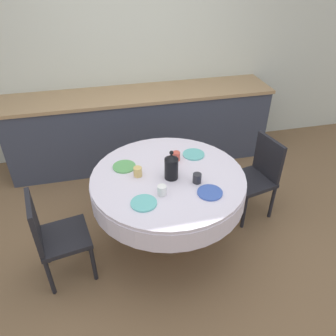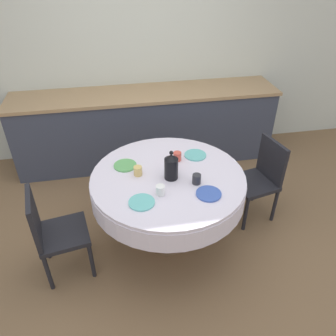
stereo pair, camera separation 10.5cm
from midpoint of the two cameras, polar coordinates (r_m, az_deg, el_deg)
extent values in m
plane|color=brown|center=(3.31, -0.93, -12.22)|extent=(12.00, 12.00, 0.00)
cube|color=beige|center=(4.24, -6.77, 19.12)|extent=(7.00, 0.05, 2.60)
cube|color=#383D4C|center=(4.24, -5.40, 6.80)|extent=(3.20, 0.60, 0.90)
cube|color=#A37F56|center=(4.05, -5.76, 12.68)|extent=(3.24, 0.64, 0.04)
cylinder|color=brown|center=(3.30, -0.93, -11.99)|extent=(0.44, 0.44, 0.04)
cylinder|color=brown|center=(3.10, -0.98, -8.42)|extent=(0.11, 0.11, 0.52)
cylinder|color=silver|center=(2.87, -1.05, -3.30)|extent=(1.34, 1.34, 0.18)
cylinder|color=silver|center=(2.81, -1.07, -1.61)|extent=(1.33, 1.33, 0.03)
cube|color=black|center=(3.43, 13.33, -2.20)|extent=(0.48, 0.48, 0.04)
cube|color=black|center=(3.41, 16.28, 1.74)|extent=(0.12, 0.38, 0.42)
cylinder|color=black|center=(3.37, 12.23, -7.57)|extent=(0.04, 0.04, 0.39)
cylinder|color=black|center=(3.58, 8.94, -4.21)|extent=(0.04, 0.04, 0.39)
cylinder|color=black|center=(3.56, 16.84, -5.75)|extent=(0.04, 0.04, 0.39)
cylinder|color=black|center=(3.76, 13.45, -2.69)|extent=(0.04, 0.04, 0.39)
cube|color=black|center=(2.90, -18.66, -11.36)|extent=(0.46, 0.46, 0.04)
cube|color=black|center=(2.76, -23.27, -8.81)|extent=(0.10, 0.38, 0.42)
cylinder|color=black|center=(3.18, -15.22, -11.21)|extent=(0.04, 0.04, 0.39)
cylinder|color=black|center=(2.94, -13.89, -15.85)|extent=(0.04, 0.04, 0.39)
cylinder|color=black|center=(3.19, -21.55, -12.64)|extent=(0.04, 0.04, 0.39)
cylinder|color=black|center=(2.95, -20.88, -17.41)|extent=(0.04, 0.04, 0.39)
cylinder|color=#60BCB7|center=(2.52, -5.44, -6.11)|extent=(0.20, 0.20, 0.01)
cylinder|color=white|center=(2.58, -2.24, -3.92)|extent=(0.07, 0.07, 0.08)
cylinder|color=#3856AD|center=(2.62, 6.17, -4.29)|extent=(0.20, 0.20, 0.01)
cylinder|color=#28282D|center=(2.71, 3.97, -1.80)|extent=(0.07, 0.07, 0.08)
cylinder|color=#5BA85B|center=(2.93, -8.65, 0.24)|extent=(0.20, 0.20, 0.01)
cylinder|color=#DBB766|center=(2.79, -6.37, -0.66)|extent=(0.07, 0.07, 0.08)
cylinder|color=#60BCB7|center=(3.08, 3.51, 2.37)|extent=(0.20, 0.20, 0.01)
cylinder|color=#CC4C3D|center=(2.98, 0.40, 2.06)|extent=(0.07, 0.07, 0.08)
cylinder|color=black|center=(2.72, -0.52, -0.10)|extent=(0.12, 0.12, 0.19)
cone|color=black|center=(2.66, -0.53, 1.95)|extent=(0.10, 0.10, 0.04)
sphere|color=black|center=(2.64, -0.53, 2.67)|extent=(0.03, 0.03, 0.03)
camera|label=1|loc=(0.05, -91.09, -0.75)|focal=35.00mm
camera|label=2|loc=(0.05, 88.91, 0.75)|focal=35.00mm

